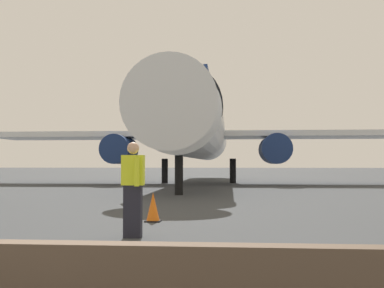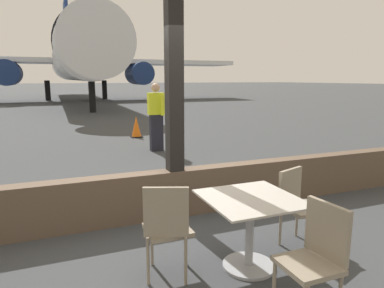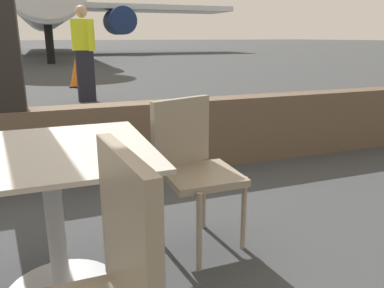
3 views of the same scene
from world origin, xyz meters
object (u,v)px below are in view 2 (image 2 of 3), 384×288
(ground_crew_worker, at_px, (156,116))
(cafe_chair_window_right, at_px, (317,252))
(cafe_chair_window_left, at_px, (167,224))
(dining_table, at_px, (250,224))
(cafe_chair_aisle_left, at_px, (297,200))
(airplane, at_px, (76,58))
(traffic_cone, at_px, (136,127))

(ground_crew_worker, bearing_deg, cafe_chair_window_right, -95.50)
(cafe_chair_window_left, relative_size, cafe_chair_window_right, 1.00)
(dining_table, relative_size, cafe_chair_window_right, 0.94)
(dining_table, height_order, cafe_chair_aisle_left, cafe_chair_aisle_left)
(dining_table, relative_size, airplane, 0.03)
(dining_table, xyz_separation_m, airplane, (0.32, 28.33, 3.11))
(cafe_chair_window_left, xyz_separation_m, airplane, (1.13, 28.23, 3.02))
(cafe_chair_window_right, relative_size, airplane, 0.03)
(cafe_chair_window_left, height_order, cafe_chair_aisle_left, cafe_chair_window_left)
(cafe_chair_window_left, bearing_deg, cafe_chair_window_right, -45.71)
(cafe_chair_window_right, relative_size, cafe_chair_aisle_left, 1.08)
(cafe_chair_aisle_left, relative_size, ground_crew_worker, 0.49)
(dining_table, height_order, airplane, airplane)
(cafe_chair_window_left, xyz_separation_m, cafe_chair_window_right, (0.90, -0.92, 0.00))
(cafe_chair_aisle_left, bearing_deg, ground_crew_worker, 90.35)
(cafe_chair_aisle_left, xyz_separation_m, airplane, (-0.44, 28.08, 3.06))
(cafe_chair_aisle_left, bearing_deg, cafe_chair_window_left, -174.40)
(dining_table, bearing_deg, cafe_chair_window_left, 173.37)
(cafe_chair_aisle_left, height_order, airplane, airplane)
(cafe_chair_window_left, height_order, cafe_chair_window_right, cafe_chair_window_left)
(cafe_chair_window_right, distance_m, cafe_chair_aisle_left, 1.27)
(ground_crew_worker, bearing_deg, airplane, 91.04)
(airplane, bearing_deg, cafe_chair_window_right, -90.46)
(traffic_cone, bearing_deg, dining_table, -95.01)
(dining_table, distance_m, traffic_cone, 8.18)
(cafe_chair_aisle_left, relative_size, traffic_cone, 1.27)
(cafe_chair_aisle_left, bearing_deg, cafe_chair_window_right, -122.09)
(dining_table, bearing_deg, cafe_chair_window_right, -84.25)
(cafe_chair_aisle_left, height_order, ground_crew_worker, ground_crew_worker)
(airplane, distance_m, ground_crew_worker, 22.65)
(dining_table, distance_m, airplane, 28.50)
(cafe_chair_window_left, distance_m, airplane, 28.42)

